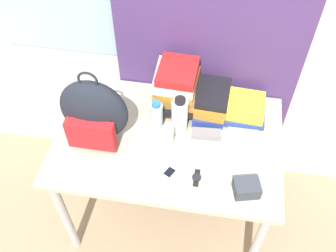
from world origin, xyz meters
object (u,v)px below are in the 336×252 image
Objects in this scene: sunglasses_case at (206,134)px; wristwatch at (197,178)px; book_stack_left at (176,87)px; book_stack_center at (209,100)px; book_stack_right at (244,108)px; backpack at (94,113)px; camera_pouch at (247,188)px; sunscreen_bottle at (168,135)px; cell_phone at (170,173)px; water_bottle at (157,116)px; sports_bottle at (180,116)px.

wristwatch is at bearing -94.06° from sunglasses_case.
book_stack_left reaches higher than sunglasses_case.
book_stack_right is (0.19, -0.00, -0.03)m from book_stack_center.
backpack is 0.61m from book_stack_center.
sunglasses_case is at bearing 85.94° from wristwatch.
camera_pouch is (0.21, -0.29, 0.02)m from sunglasses_case.
book_stack_left is 2.98× the size of wristwatch.
book_stack_left reaches higher than wristwatch.
book_stack_right is at bearing 65.88° from wristwatch.
sunscreen_bottle reaches higher than cell_phone.
sunglasses_case is (0.26, -0.02, -0.07)m from water_bottle.
camera_pouch is at bearing -6.05° from cell_phone.
sunscreen_bottle is at bearing 101.63° from cell_phone.
water_bottle is 0.81× the size of sports_bottle.
water_bottle is 0.12m from sports_bottle.
backpack is 0.42m from sports_bottle.
sunglasses_case is (0.01, -0.18, -0.06)m from book_stack_center.
book_stack_center is 2.91× the size of wristwatch.
sports_bottle is (0.04, -0.16, -0.04)m from book_stack_left.
sunscreen_bottle is (0.00, -0.26, -0.07)m from book_stack_left.
sunglasses_case is at bearing 125.88° from camera_pouch.
water_bottle is at bearing 112.05° from cell_phone.
camera_pouch is (0.40, -0.21, -0.04)m from sunscreen_bottle.
book_stack_left reaches higher than book_stack_right.
book_stack_right is at bearing 0.17° from book_stack_left.
book_stack_center is at bearing 1.12° from book_stack_left.
book_stack_center is 0.19m from sunglasses_case.
book_stack_left is at bearing -179.83° from book_stack_right.
book_stack_left is 1.14× the size of book_stack_right.
sunscreen_bottle is 0.19m from cell_phone.
cell_phone is at bearing -23.09° from backpack.
sunscreen_bottle is at bearing -89.69° from book_stack_left.
sunglasses_case is at bearing -134.42° from book_stack_right.
water_bottle is at bearing 126.11° from sunscreen_bottle.
backpack is 3.57× the size of cell_phone.
water_bottle is 1.51× the size of cell_phone.
book_stack_center is 2.06× the size of camera_pouch.
sunglasses_case is (0.18, -0.18, -0.13)m from book_stack_left.
cell_phone is (-0.33, -0.44, -0.04)m from book_stack_right.
book_stack_left is at bearing 129.92° from camera_pouch.
camera_pouch is (0.03, -0.48, -0.01)m from book_stack_right.
camera_pouch is (0.36, -0.04, 0.03)m from cell_phone.
cell_phone is at bearing -85.19° from book_stack_left.
backpack is at bearing 162.00° from wristwatch.
sports_bottle reaches higher than book_stack_center.
book_stack_right is at bearing -0.74° from book_stack_center.
book_stack_center reaches higher than book_stack_right.
cell_phone is 0.36m from camera_pouch.
sunglasses_case is (-0.18, -0.18, -0.03)m from book_stack_right.
book_stack_center is at bearing 32.76° from water_bottle.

